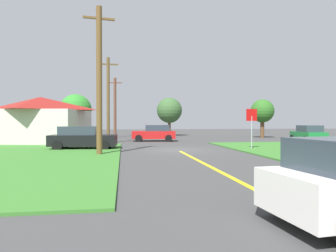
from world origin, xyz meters
The scene contains 14 objects.
ground_plane centered at (0.00, 0.00, 0.00)m, with size 120.00×120.00×0.00m, color #3D3D3D.
grass_verge_left centered at (-9.88, -4.00, 0.04)m, with size 12.00×20.00×0.08m, color #367329.
lane_stripe_center centered at (0.00, -8.00, 0.01)m, with size 0.20×14.00×0.01m, color yellow.
stop_sign centered at (5.12, -0.52, 2.02)m, with size 0.82×0.16×2.82m.
car_approaching_junction centered at (-0.55, 9.80, 0.80)m, with size 4.47×2.38×1.62m.
car_on_crossroad centered at (13.24, 5.41, 0.80)m, with size 2.40×4.23×1.62m.
parked_car_near_building centered at (-6.54, 1.48, 0.81)m, with size 4.66×2.38×1.62m.
utility_pole_near centered at (-5.05, -2.66, 4.37)m, with size 1.80×0.37×8.54m.
utility_pole_mid centered at (-5.04, 7.68, 4.03)m, with size 1.80×0.27×7.79m.
utility_pole_far centered at (-4.69, 18.02, 3.79)m, with size 1.80×0.34×7.40m.
oak_tree_left centered at (13.02, 14.37, 3.22)m, with size 2.81×2.81×4.66m.
pine_tree_center centered at (2.64, 21.18, 3.52)m, with size 3.50×3.50×5.29m.
oak_tree_right centered at (-9.47, 18.29, 3.40)m, with size 3.87×3.87×5.34m.
barn centered at (-11.13, 8.45, 2.09)m, with size 8.59×7.56×4.19m.
Camera 1 is at (-3.70, -20.60, 1.93)m, focal length 32.69 mm.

